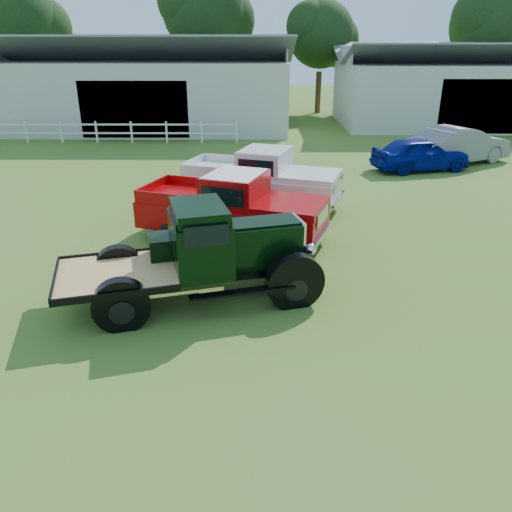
# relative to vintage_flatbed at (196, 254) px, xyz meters

# --- Properties ---
(ground) EXTENTS (120.00, 120.00, 0.00)m
(ground) POSITION_rel_vintage_flatbed_xyz_m (1.12, -1.18, -1.11)
(ground) COLOR #456F1A
(shed_left) EXTENTS (18.80, 10.20, 5.60)m
(shed_left) POSITION_rel_vintage_flatbed_xyz_m (-5.88, 24.82, 1.69)
(shed_left) COLOR #B6B4A8
(shed_left) RESTS_ON ground
(shed_right) EXTENTS (16.80, 9.20, 5.20)m
(shed_right) POSITION_rel_vintage_flatbed_xyz_m (15.12, 25.82, 1.49)
(shed_right) COLOR #B6B4A8
(shed_right) RESTS_ON ground
(fence_rail) EXTENTS (14.20, 0.16, 1.20)m
(fence_rail) POSITION_rel_vintage_flatbed_xyz_m (-6.88, 18.82, -0.51)
(fence_rail) COLOR white
(fence_rail) RESTS_ON ground
(tree_a) EXTENTS (6.30, 6.30, 10.50)m
(tree_a) POSITION_rel_vintage_flatbed_xyz_m (-16.88, 31.82, 4.14)
(tree_a) COLOR black
(tree_a) RESTS_ON ground
(tree_b) EXTENTS (6.90, 6.90, 11.50)m
(tree_b) POSITION_rel_vintage_flatbed_xyz_m (-2.88, 32.82, 4.64)
(tree_b) COLOR black
(tree_b) RESTS_ON ground
(tree_c) EXTENTS (5.40, 5.40, 9.00)m
(tree_c) POSITION_rel_vintage_flatbed_xyz_m (6.12, 31.82, 3.39)
(tree_c) COLOR black
(tree_c) RESTS_ON ground
(tree_d) EXTENTS (6.00, 6.00, 10.00)m
(tree_d) POSITION_rel_vintage_flatbed_xyz_m (19.12, 32.82, 3.89)
(tree_d) COLOR black
(tree_d) RESTS_ON ground
(vintage_flatbed) EXTENTS (5.98, 3.65, 2.22)m
(vintage_flatbed) POSITION_rel_vintage_flatbed_xyz_m (0.00, 0.00, 0.00)
(vintage_flatbed) COLOR black
(vintage_flatbed) RESTS_ON ground
(red_pickup) EXTENTS (5.90, 3.85, 2.01)m
(red_pickup) POSITION_rel_vintage_flatbed_xyz_m (0.60, 3.71, -0.10)
(red_pickup) COLOR #A90608
(red_pickup) RESTS_ON ground
(white_pickup) EXTENTS (5.87, 3.78, 2.01)m
(white_pickup) POSITION_rel_vintage_flatbed_xyz_m (1.47, 6.77, -0.10)
(white_pickup) COLOR silver
(white_pickup) RESTS_ON ground
(misc_car_blue) EXTENTS (4.63, 2.72, 1.48)m
(misc_car_blue) POSITION_rel_vintage_flatbed_xyz_m (8.60, 12.26, -0.37)
(misc_car_blue) COLOR #03117D
(misc_car_blue) RESTS_ON ground
(misc_car_grey) EXTENTS (5.48, 4.01, 1.72)m
(misc_car_grey) POSITION_rel_vintage_flatbed_xyz_m (10.79, 13.68, -0.25)
(misc_car_grey) COLOR slate
(misc_car_grey) RESTS_ON ground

